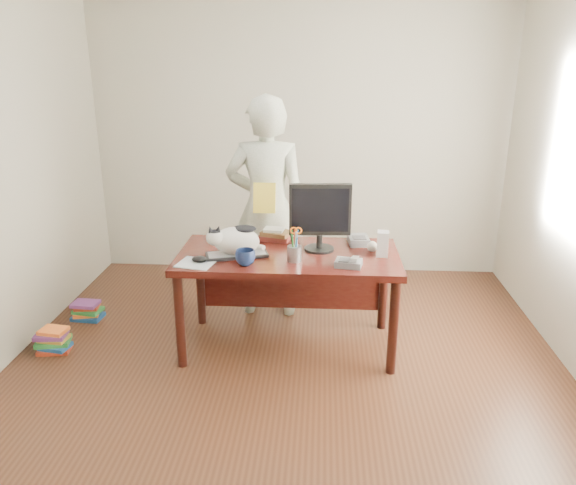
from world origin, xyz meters
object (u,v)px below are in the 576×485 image
at_px(book_stack, 276,235).
at_px(person, 267,208).
at_px(monitor, 320,214).
at_px(desk, 289,268).
at_px(mouse, 200,259).
at_px(speaker, 383,244).
at_px(coffee_mug, 245,257).
at_px(baseball, 372,246).
at_px(keyboard, 237,254).
at_px(book_pile_b, 87,311).
at_px(cat, 235,240).
at_px(phone, 349,263).
at_px(calculator, 358,240).
at_px(book_pile_a, 54,341).
at_px(pen_cup, 294,252).

height_order(book_stack, person, person).
distance_m(monitor, person, 0.70).
distance_m(desk, monitor, 0.49).
xyz_separation_m(desk, person, (-0.22, 0.53, 0.32)).
bearing_deg(desk, mouse, -153.09).
bearing_deg(speaker, monitor, 176.55).
relative_size(coffee_mug, person, 0.07).
distance_m(baseball, book_stack, 0.77).
bearing_deg(desk, keyboard, -156.16).
height_order(desk, book_pile_b, desk).
xyz_separation_m(keyboard, cat, (-0.01, -0.01, 0.11)).
height_order(coffee_mug, phone, coffee_mug).
bearing_deg(mouse, desk, 38.88).
bearing_deg(coffee_mug, phone, 1.28).
bearing_deg(book_pile_b, mouse, -27.35).
bearing_deg(mouse, person, 77.07).
bearing_deg(speaker, desk, 178.90).
bearing_deg(desk, phone, -36.08).
relative_size(book_stack, book_pile_b, 1.04).
xyz_separation_m(desk, coffee_mug, (-0.28, -0.33, 0.20)).
bearing_deg(baseball, coffee_mug, -159.50).
height_order(keyboard, coffee_mug, coffee_mug).
distance_m(cat, person, 0.72).
height_order(cat, calculator, cat).
bearing_deg(book_pile_b, keyboard, -17.71).
xyz_separation_m(desk, cat, (-0.38, -0.17, 0.27)).
bearing_deg(cat, person, 60.31).
relative_size(speaker, baseball, 2.36).
relative_size(desk, monitor, 3.18).
bearing_deg(speaker, book_pile_b, 177.50).
bearing_deg(baseball, book_pile_a, -173.18).
distance_m(desk, calculator, 0.58).
distance_m(desk, cat, 0.49).
xyz_separation_m(coffee_mug, phone, (0.71, 0.02, -0.03)).
bearing_deg(cat, baseball, -6.77).
height_order(monitor, person, person).
xyz_separation_m(desk, pen_cup, (0.05, -0.23, 0.22)).
xyz_separation_m(monitor, book_stack, (-0.34, 0.24, -0.25)).
bearing_deg(phone, speaker, 53.49).
distance_m(mouse, coffee_mug, 0.33).
relative_size(pen_cup, book_pile_a, 0.92).
xyz_separation_m(book_stack, calculator, (0.64, -0.06, -0.01)).
distance_m(pen_cup, calculator, 0.62).
bearing_deg(book_pile_b, book_pile_a, -93.13).
bearing_deg(desk, book_stack, 117.03).
xyz_separation_m(desk, book_pile_a, (-1.75, -0.28, -0.51)).
xyz_separation_m(cat, baseball, (0.99, 0.17, -0.09)).
xyz_separation_m(mouse, book_pile_b, (-1.12, 0.58, -0.70)).
relative_size(monitor, book_stack, 1.88).
xyz_separation_m(cat, speaker, (1.05, 0.08, -0.04)).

